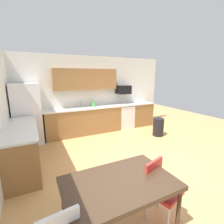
% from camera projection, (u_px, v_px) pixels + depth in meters
% --- Properties ---
extents(ground_plane, '(12.00, 12.00, 0.00)m').
position_uv_depth(ground_plane, '(130.00, 160.00, 4.00)').
color(ground_plane, tan).
extents(wall_back, '(5.80, 0.10, 2.70)m').
position_uv_depth(wall_back, '(92.00, 94.00, 6.02)').
color(wall_back, silver).
rests_on(wall_back, ground).
extents(cabinet_run_back, '(2.64, 0.60, 0.90)m').
position_uv_depth(cabinet_run_back, '(85.00, 121.00, 5.72)').
color(cabinet_run_back, olive).
rests_on(cabinet_run_back, ground).
extents(cabinet_run_back_right, '(0.91, 0.60, 0.90)m').
position_uv_depth(cabinet_run_back_right, '(140.00, 114.00, 6.75)').
color(cabinet_run_back_right, olive).
rests_on(cabinet_run_back_right, ground).
extents(cabinet_run_left, '(0.60, 2.00, 0.90)m').
position_uv_depth(cabinet_run_left, '(23.00, 148.00, 3.60)').
color(cabinet_run_left, olive).
rests_on(cabinet_run_left, ground).
extents(countertop_back, '(4.80, 0.64, 0.04)m').
position_uv_depth(countertop_back, '(96.00, 107.00, 5.81)').
color(countertop_back, silver).
rests_on(countertop_back, cabinet_run_back).
extents(countertop_left, '(0.64, 2.00, 0.04)m').
position_uv_depth(countertop_left, '(21.00, 128.00, 3.49)').
color(countertop_left, silver).
rests_on(countertop_left, cabinet_run_left).
extents(upper_cabinets_back, '(2.20, 0.34, 0.70)m').
position_uv_depth(upper_cabinets_back, '(86.00, 79.00, 5.57)').
color(upper_cabinets_back, olive).
extents(refrigerator, '(0.76, 0.70, 1.81)m').
position_uv_depth(refrigerator, '(28.00, 114.00, 4.79)').
color(refrigerator, white).
rests_on(refrigerator, ground).
extents(oven_range, '(0.60, 0.60, 0.91)m').
position_uv_depth(oven_range, '(124.00, 116.00, 6.43)').
color(oven_range, white).
rests_on(oven_range, ground).
extents(microwave, '(0.54, 0.36, 0.32)m').
position_uv_depth(microwave, '(123.00, 90.00, 6.29)').
color(microwave, black).
extents(sink_basin, '(0.48, 0.40, 0.14)m').
position_uv_depth(sink_basin, '(82.00, 109.00, 5.60)').
color(sink_basin, '#A5A8AD').
rests_on(sink_basin, countertop_back).
extents(sink_faucet, '(0.02, 0.02, 0.24)m').
position_uv_depth(sink_faucet, '(81.00, 104.00, 5.72)').
color(sink_faucet, '#B2B5BA').
rests_on(sink_faucet, countertop_back).
extents(dining_table, '(1.40, 0.90, 0.72)m').
position_uv_depth(dining_table, '(119.00, 185.00, 2.05)').
color(dining_table, '#422D1E').
rests_on(dining_table, ground).
extents(chair_near_table, '(0.50, 0.50, 0.85)m').
position_uv_depth(chair_near_table, '(160.00, 186.00, 2.28)').
color(chair_near_table, red).
rests_on(chair_near_table, ground).
extents(trash_bin, '(0.36, 0.36, 0.60)m').
position_uv_depth(trash_bin, '(158.00, 127.00, 5.55)').
color(trash_bin, black).
rests_on(trash_bin, ground).
extents(kettle, '(0.14, 0.14, 0.20)m').
position_uv_depth(kettle, '(94.00, 104.00, 5.80)').
color(kettle, '#4CA54C').
rests_on(kettle, countertop_back).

